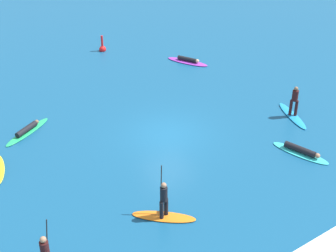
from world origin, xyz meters
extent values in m
plane|color=navy|center=(0.00, 0.00, 0.00)|extent=(120.00, 120.00, 0.00)
ellipsoid|color=purple|center=(6.43, 6.87, 0.05)|extent=(1.99, 3.00, 0.09)
cylinder|color=black|center=(6.41, 6.92, 0.23)|extent=(0.83, 1.30, 0.28)
sphere|color=tan|center=(6.75, 6.22, 0.25)|extent=(0.33, 0.33, 0.25)
cylinder|color=#381414|center=(-9.00, -5.36, 1.19)|extent=(0.42, 0.42, 0.66)
sphere|color=#A37556|center=(-9.00, -5.36, 1.64)|extent=(0.31, 0.31, 0.24)
cylinder|color=black|center=(-8.81, -5.12, 1.13)|extent=(0.33, 0.17, 2.08)
ellipsoid|color=#1E8CD1|center=(6.72, -2.40, 0.05)|extent=(1.59, 3.07, 0.10)
cylinder|color=#381414|center=(6.63, -2.29, 0.55)|extent=(0.22, 0.22, 0.90)
cylinder|color=#381414|center=(6.81, -2.52, 0.55)|extent=(0.22, 0.22, 0.90)
cylinder|color=#381414|center=(6.72, -2.40, 1.30)|extent=(0.43, 0.43, 0.60)
sphere|color=brown|center=(6.72, -2.40, 1.71)|extent=(0.29, 0.29, 0.22)
ellipsoid|color=orange|center=(-3.88, -5.25, 0.04)|extent=(2.39, 2.29, 0.09)
cylinder|color=black|center=(-3.74, -5.21, 0.49)|extent=(0.25, 0.25, 0.82)
cylinder|color=black|center=(-4.02, -5.29, 0.49)|extent=(0.25, 0.25, 0.82)
cylinder|color=black|center=(-3.88, -5.25, 1.22)|extent=(0.43, 0.43, 0.64)
sphere|color=#A37556|center=(-3.88, -5.25, 1.66)|extent=(0.32, 0.32, 0.22)
cylinder|color=black|center=(-3.81, -4.96, 1.20)|extent=(0.29, 0.31, 2.21)
cube|color=black|center=(-3.81, -4.96, 0.15)|extent=(0.18, 0.19, 0.32)
ellipsoid|color=#23B266|center=(-5.94, 4.37, 0.04)|extent=(3.11, 2.01, 0.08)
cylinder|color=black|center=(-5.99, 4.35, 0.22)|extent=(1.40, 0.93, 0.30)
sphere|color=brown|center=(-5.26, 4.74, 0.24)|extent=(0.30, 0.30, 0.23)
ellipsoid|color=#33C6CC|center=(4.28, -5.22, 0.04)|extent=(1.46, 3.06, 0.08)
cylinder|color=black|center=(4.27, -5.17, 0.24)|extent=(0.72, 1.63, 0.32)
sphere|color=#A37556|center=(4.51, -6.06, 0.26)|extent=(0.31, 0.31, 0.25)
sphere|color=red|center=(2.69, 11.99, 0.12)|extent=(0.49, 0.49, 0.49)
cylinder|color=red|center=(2.69, 11.99, 0.57)|extent=(0.15, 0.15, 1.13)
cube|color=white|center=(0.00, -10.22, 0.09)|extent=(22.08, 0.90, 0.18)
camera|label=1|loc=(-12.91, -18.46, 13.90)|focal=54.26mm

